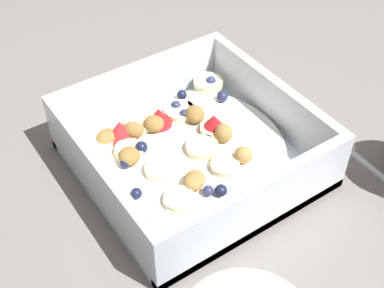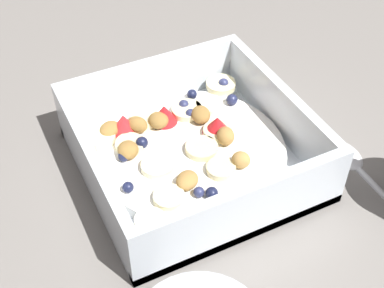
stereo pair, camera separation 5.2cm
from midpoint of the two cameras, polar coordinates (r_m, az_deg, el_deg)
The scene contains 3 objects.
ground_plane at distance 0.54m, azimuth 0.05°, elevation -2.71°, with size 2.40×2.40×0.00m, color gray.
fruit_bowl at distance 0.53m, azimuth -3.08°, elevation -0.75°, with size 0.21×0.21×0.07m.
spoon at distance 0.57m, azimuth 14.72°, elevation -0.99°, with size 0.03×0.17×0.01m.
Camera 1 is at (0.23, 0.30, 0.39)m, focal length 49.56 mm.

